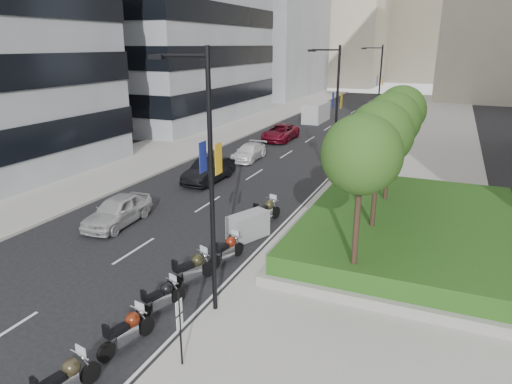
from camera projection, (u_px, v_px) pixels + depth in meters
The scene contains 30 objects.
ground at pixel (100, 300), 16.87m from camera, with size 160.00×160.00×0.00m, color black.
sidewalk_right at pixel (419, 152), 39.75m from camera, with size 10.00×100.00×0.15m, color #9E9B93.
sidewalk_left at pixel (207, 134), 47.58m from camera, with size 8.00×100.00×0.15m, color #9E9B93.
lane_edge at pixel (358, 148), 41.75m from camera, with size 0.12×100.00×0.01m, color silver.
lane_centre at pixel (304, 143), 43.69m from camera, with size 0.12×100.00×0.01m, color silver.
building_grey_far at pixel (254, 10), 82.46m from camera, with size 22.00×26.00×30.00m, color gray.
building_cream_left at pixel (328, 8), 105.86m from camera, with size 26.00×24.00×34.00m, color #B7AD93.
building_cream_centre at pixel (426, 3), 115.29m from camera, with size 30.00×24.00×38.00m, color #B7AD93.
planter at pixel (409, 235), 21.79m from camera, with size 10.00×14.00×0.40m, color gray.
hedge at pixel (410, 223), 21.60m from camera, with size 9.40×13.40×0.80m, color #204E16.
tree_0 at pixel (362, 155), 15.53m from camera, with size 2.80×2.80×6.30m.
tree_1 at pixel (380, 135), 19.03m from camera, with size 2.80×2.80×6.30m.
tree_2 at pixel (392, 121), 22.53m from camera, with size 2.80×2.80×6.30m.
tree_3 at pixel (401, 111), 26.03m from camera, with size 2.80×2.80×6.30m.
lamp_post_0 at pixel (207, 174), 14.64m from camera, with size 2.34×0.45×9.00m.
lamp_post_1 at pixel (334, 109), 29.52m from camera, with size 2.34×0.45×9.00m.
lamp_post_2 at pixel (378, 86), 45.27m from camera, with size 2.34×0.45×9.00m.
parking_sign at pixel (180, 325), 12.88m from camera, with size 0.06×0.32×2.50m.
motorcycle_0 at pixel (65, 381), 11.98m from camera, with size 0.77×2.23×1.12m.
motorcycle_1 at pixel (127, 330), 14.11m from camera, with size 0.75×2.18×1.09m.
motorcycle_2 at pixel (162, 297), 16.01m from camera, with size 0.90×2.03×1.05m.
motorcycle_3 at pixel (192, 269), 17.90m from camera, with size 1.09×2.25×1.18m.
motorcycle_4 at pixel (227, 249), 19.68m from camera, with size 0.81×2.17×1.10m.
motorcycle_5 at pixel (248, 226), 22.03m from camera, with size 1.65×2.30×1.30m.
motorcycle_6 at pixel (266, 211), 24.03m from camera, with size 0.99×2.34×1.20m.
car_a at pixel (118, 210), 23.79m from camera, with size 1.81×4.49×1.53m, color #BBBBBD.
car_b at pixel (209, 170), 31.22m from camera, with size 1.70×4.87×1.60m, color black.
car_c at pixel (249, 152), 37.26m from camera, with size 1.79×4.40×1.28m, color white.
car_d at pixel (280, 133), 44.81m from camera, with size 2.55×5.52×1.53m, color maroon.
delivery_van at pixel (316, 113), 55.35m from camera, with size 2.12×5.41×2.26m.
Camera 1 is at (11.13, -11.36, 9.02)m, focal length 32.00 mm.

